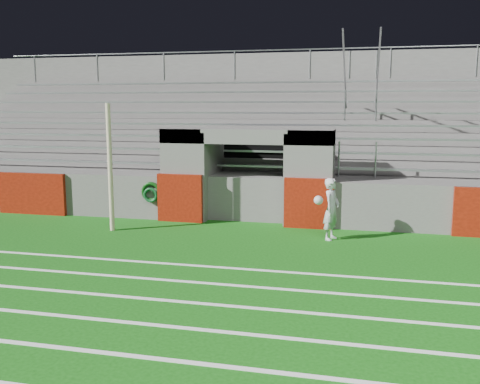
# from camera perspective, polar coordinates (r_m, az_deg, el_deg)

# --- Properties ---
(ground) EXTENTS (90.00, 90.00, 0.00)m
(ground) POSITION_cam_1_polar(r_m,az_deg,el_deg) (11.94, -2.94, -6.53)
(ground) COLOR #0F500D
(ground) RESTS_ON ground
(field_post) EXTENTS (0.12, 0.12, 3.30)m
(field_post) POSITION_cam_1_polar(r_m,az_deg,el_deg) (14.18, -13.69, 2.52)
(field_post) COLOR beige
(field_post) RESTS_ON ground
(field_markings) EXTENTS (28.00, 8.09, 0.01)m
(field_markings) POSITION_cam_1_polar(r_m,az_deg,el_deg) (7.56, -14.04, -16.32)
(field_markings) COLOR white
(field_markings) RESTS_ON ground
(stadium_structure) EXTENTS (26.00, 8.48, 5.42)m
(stadium_structure) POSITION_cam_1_polar(r_m,az_deg,el_deg) (19.35, 3.64, 3.99)
(stadium_structure) COLOR #555351
(stadium_structure) RESTS_ON ground
(goalkeeper_with_ball) EXTENTS (0.67, 0.64, 1.51)m
(goalkeeper_with_ball) POSITION_cam_1_polar(r_m,az_deg,el_deg) (13.14, 9.69, -1.77)
(goalkeeper_with_ball) COLOR #B3B9BD
(goalkeeper_with_ball) RESTS_ON ground
(hose_coil) EXTENTS (0.58, 0.15, 0.59)m
(hose_coil) POSITION_cam_1_polar(r_m,az_deg,el_deg) (15.36, -9.48, -0.08)
(hose_coil) COLOR #0B380D
(hose_coil) RESTS_ON ground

